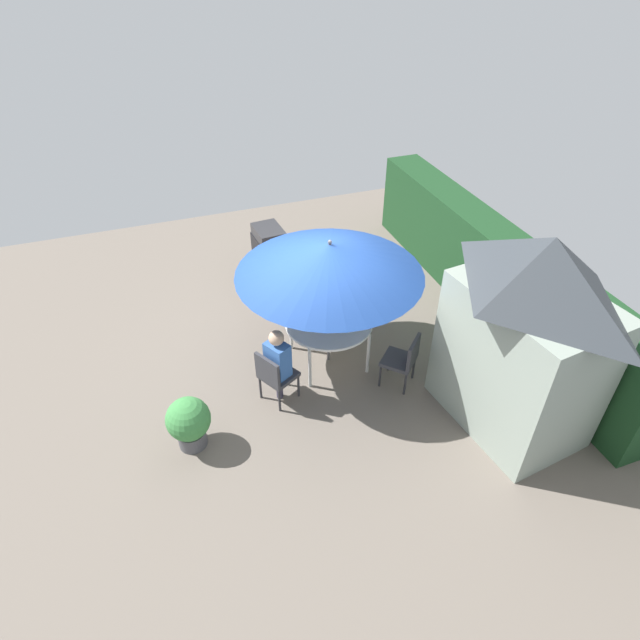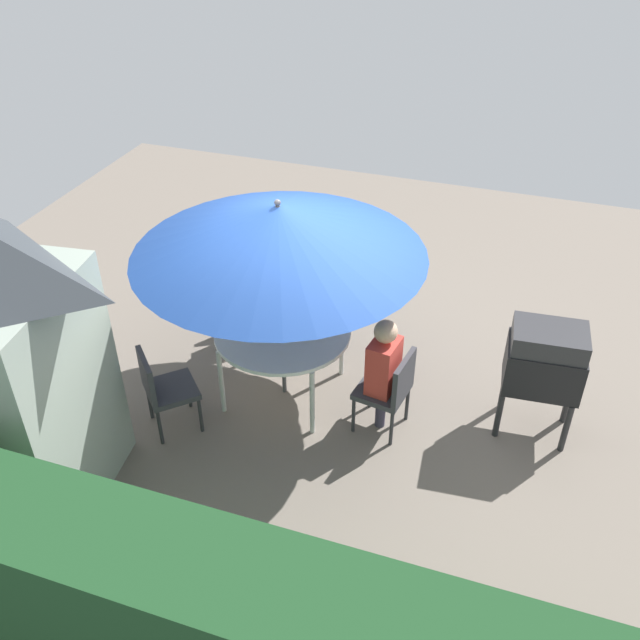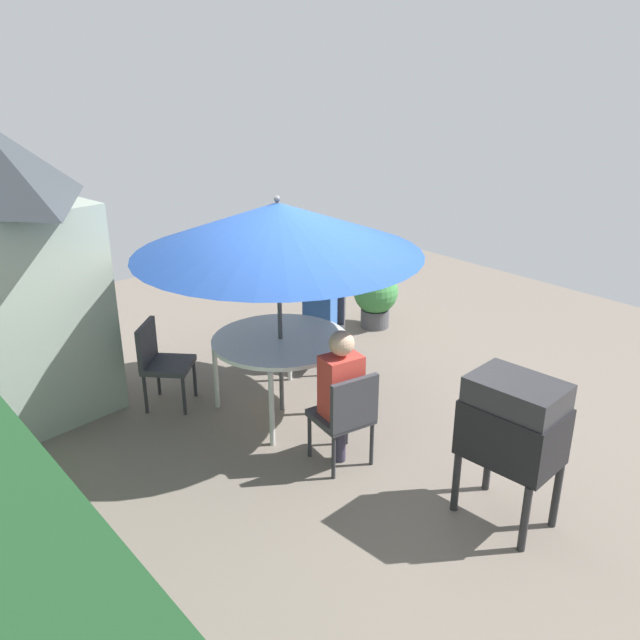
# 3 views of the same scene
# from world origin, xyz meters

# --- Properties ---
(ground_plane) EXTENTS (11.00, 11.00, 0.00)m
(ground_plane) POSITION_xyz_m (0.00, 0.00, 0.00)
(ground_plane) COLOR #6B6056
(hedge_backdrop) EXTENTS (7.26, 0.71, 1.60)m
(hedge_backdrop) POSITION_xyz_m (0.00, 3.50, 0.80)
(hedge_backdrop) COLOR #193D1E
(hedge_backdrop) RESTS_ON ground
(patio_table) EXTENTS (1.37, 1.37, 0.80)m
(patio_table) POSITION_xyz_m (0.35, 0.32, 0.74)
(patio_table) COLOR white
(patio_table) RESTS_ON ground
(patio_umbrella) EXTENTS (2.74, 2.74, 2.21)m
(patio_umbrella) POSITION_xyz_m (0.35, 0.32, 1.91)
(patio_umbrella) COLOR #4C4C51
(patio_umbrella) RESTS_ON ground
(bbq_grill) EXTENTS (0.74, 0.55, 1.20)m
(bbq_grill) POSITION_xyz_m (-2.16, 0.06, 0.85)
(bbq_grill) COLOR black
(bbq_grill) RESTS_ON ground
(chair_near_shed) EXTENTS (0.53, 0.53, 0.90)m
(chair_near_shed) POSITION_xyz_m (-0.82, 0.51, 0.52)
(chair_near_shed) COLOR #38383D
(chair_near_shed) RESTS_ON ground
(chair_far_side) EXTENTS (0.63, 0.63, 0.90)m
(chair_far_side) POSITION_xyz_m (0.93, -0.73, 0.52)
(chair_far_side) COLOR #38383D
(chair_far_side) RESTS_ON ground
(chair_toward_hedge) EXTENTS (0.65, 0.65, 0.90)m
(chair_toward_hedge) POSITION_xyz_m (1.25, 1.19, 0.52)
(chair_toward_hedge) COLOR #38383D
(chair_toward_hedge) RESTS_ON ground
(potted_plant_by_shed) EXTENTS (0.60, 0.60, 0.80)m
(potted_plant_by_shed) POSITION_xyz_m (1.34, -2.03, 0.45)
(potted_plant_by_shed) COLOR #4C4C51
(potted_plant_by_shed) RESTS_ON ground
(person_in_red) EXTENTS (0.29, 0.37, 1.26)m
(person_in_red) POSITION_xyz_m (-0.74, 0.49, 0.78)
(person_in_red) COLOR #CC3D33
(person_in_red) RESTS_ON ground
(person_in_blue) EXTENTS (0.41, 0.37, 1.26)m
(person_in_blue) POSITION_xyz_m (0.88, -0.66, 0.78)
(person_in_blue) COLOR #3866B2
(person_in_blue) RESTS_ON ground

